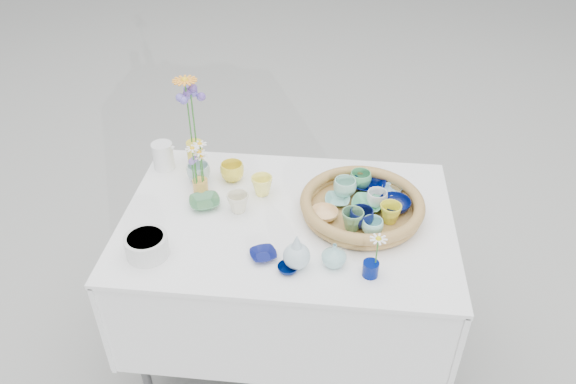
# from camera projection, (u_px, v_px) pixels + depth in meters

# --- Properties ---
(ground) EXTENTS (80.00, 80.00, 0.00)m
(ground) POSITION_uv_depth(u_px,v_px,m) (288.00, 346.00, 2.59)
(ground) COLOR #9E9E94
(display_table) EXTENTS (1.26, 0.86, 0.77)m
(display_table) POSITION_uv_depth(u_px,v_px,m) (288.00, 346.00, 2.59)
(display_table) COLOR white
(display_table) RESTS_ON ground
(wicker_tray) EXTENTS (0.47, 0.47, 0.08)m
(wicker_tray) POSITION_uv_depth(u_px,v_px,m) (362.00, 206.00, 2.14)
(wicker_tray) COLOR brown
(wicker_tray) RESTS_ON display_table
(tray_ceramic_0) EXTENTS (0.15, 0.15, 0.03)m
(tray_ceramic_0) POSITION_uv_depth(u_px,v_px,m) (369.00, 185.00, 2.26)
(tray_ceramic_0) COLOR #000842
(tray_ceramic_0) RESTS_ON wicker_tray
(tray_ceramic_1) EXTENTS (0.15, 0.15, 0.04)m
(tray_ceramic_1) POSITION_uv_depth(u_px,v_px,m) (394.00, 205.00, 2.14)
(tray_ceramic_1) COLOR #040E48
(tray_ceramic_1) RESTS_ON wicker_tray
(tray_ceramic_2) EXTENTS (0.10, 0.10, 0.08)m
(tray_ceramic_2) POSITION_uv_depth(u_px,v_px,m) (390.00, 213.00, 2.07)
(tray_ceramic_2) COLOR gold
(tray_ceramic_2) RESTS_ON wicker_tray
(tray_ceramic_3) EXTENTS (0.14, 0.14, 0.03)m
(tray_ceramic_3) POSITION_uv_depth(u_px,v_px,m) (367.00, 204.00, 2.15)
(tray_ceramic_3) COLOR #469F70
(tray_ceramic_3) RESTS_ON wicker_tray
(tray_ceramic_4) EXTENTS (0.10, 0.10, 0.08)m
(tray_ceramic_4) POSITION_uv_depth(u_px,v_px,m) (352.00, 220.00, 2.04)
(tray_ceramic_4) COLOR #5A9261
(tray_ceramic_4) RESTS_ON wicker_tray
(tray_ceramic_5) EXTENTS (0.10, 0.10, 0.02)m
(tray_ceramic_5) POSITION_uv_depth(u_px,v_px,m) (337.00, 200.00, 2.18)
(tray_ceramic_5) COLOR #78B7AB
(tray_ceramic_5) RESTS_ON wicker_tray
(tray_ceramic_6) EXTENTS (0.11, 0.11, 0.07)m
(tray_ceramic_6) POSITION_uv_depth(u_px,v_px,m) (345.00, 188.00, 2.21)
(tray_ceramic_6) COLOR #95CEB9
(tray_ceramic_6) RESTS_ON wicker_tray
(tray_ceramic_7) EXTENTS (0.10, 0.10, 0.06)m
(tray_ceramic_7) POSITION_uv_depth(u_px,v_px,m) (377.00, 199.00, 2.15)
(tray_ceramic_7) COLOR white
(tray_ceramic_7) RESTS_ON wicker_tray
(tray_ceramic_8) EXTENTS (0.09, 0.09, 0.02)m
(tray_ceramic_8) POSITION_uv_depth(u_px,v_px,m) (392.00, 190.00, 2.23)
(tray_ceramic_8) COLOR #8DC1E1
(tray_ceramic_8) RESTS_ON wicker_tray
(tray_ceramic_9) EXTENTS (0.11, 0.11, 0.07)m
(tray_ceramic_9) POSITION_uv_depth(u_px,v_px,m) (361.00, 218.00, 2.05)
(tray_ceramic_9) COLOR #0B1243
(tray_ceramic_9) RESTS_ON wicker_tray
(tray_ceramic_10) EXTENTS (0.11, 0.11, 0.03)m
(tray_ceramic_10) POSITION_uv_depth(u_px,v_px,m) (324.00, 214.00, 2.10)
(tray_ceramic_10) COLOR #E4B576
(tray_ceramic_10) RESTS_ON wicker_tray
(tray_ceramic_11) EXTENTS (0.10, 0.10, 0.06)m
(tray_ceramic_11) POSITION_uv_depth(u_px,v_px,m) (372.00, 227.00, 2.02)
(tray_ceramic_11) COLOR #96E7DD
(tray_ceramic_11) RESTS_ON wicker_tray
(tray_ceramic_12) EXTENTS (0.10, 0.10, 0.07)m
(tray_ceramic_12) POSITION_uv_depth(u_px,v_px,m) (360.00, 180.00, 2.25)
(tray_ceramic_12) COLOR #4EA86C
(tray_ceramic_12) RESTS_ON wicker_tray
(loose_ceramic_0) EXTENTS (0.11, 0.11, 0.08)m
(loose_ceramic_0) POSITION_uv_depth(u_px,v_px,m) (232.00, 172.00, 2.32)
(loose_ceramic_0) COLOR yellow
(loose_ceramic_0) RESTS_ON display_table
(loose_ceramic_1) EXTENTS (0.09, 0.09, 0.08)m
(loose_ceramic_1) POSITION_uv_depth(u_px,v_px,m) (262.00, 186.00, 2.24)
(loose_ceramic_1) COLOR #FFF369
(loose_ceramic_1) RESTS_ON display_table
(loose_ceramic_2) EXTENTS (0.15, 0.15, 0.03)m
(loose_ceramic_2) POSITION_uv_depth(u_px,v_px,m) (205.00, 203.00, 2.19)
(loose_ceramic_2) COLOR #417B4F
(loose_ceramic_2) RESTS_ON display_table
(loose_ceramic_3) EXTENTS (0.10, 0.10, 0.08)m
(loose_ceramic_3) POSITION_uv_depth(u_px,v_px,m) (238.00, 203.00, 2.15)
(loose_ceramic_3) COLOR beige
(loose_ceramic_3) RESTS_ON display_table
(loose_ceramic_4) EXTENTS (0.12, 0.12, 0.02)m
(loose_ceramic_4) POSITION_uv_depth(u_px,v_px,m) (263.00, 255.00, 1.96)
(loose_ceramic_4) COLOR #0E1659
(loose_ceramic_4) RESTS_ON display_table
(loose_ceramic_5) EXTENTS (0.11, 0.11, 0.08)m
(loose_ceramic_5) POSITION_uv_depth(u_px,v_px,m) (199.00, 173.00, 2.32)
(loose_ceramic_5) COLOR #9BB9B5
(loose_ceramic_5) RESTS_ON display_table
(loose_ceramic_6) EXTENTS (0.08, 0.08, 0.02)m
(loose_ceramic_6) POSITION_uv_depth(u_px,v_px,m) (288.00, 268.00, 1.90)
(loose_ceramic_6) COLOR #000E43
(loose_ceramic_6) RESTS_ON display_table
(fluted_bowl) EXTENTS (0.16, 0.16, 0.08)m
(fluted_bowl) POSITION_uv_depth(u_px,v_px,m) (147.00, 246.00, 1.95)
(fluted_bowl) COLOR silver
(fluted_bowl) RESTS_ON display_table
(bud_vase_paleblue) EXTENTS (0.11, 0.11, 0.14)m
(bud_vase_paleblue) POSITION_uv_depth(u_px,v_px,m) (297.00, 251.00, 1.88)
(bud_vase_paleblue) COLOR #ADC5CF
(bud_vase_paleblue) RESTS_ON display_table
(bud_vase_seafoam) EXTENTS (0.11, 0.11, 0.09)m
(bud_vase_seafoam) POSITION_uv_depth(u_px,v_px,m) (334.00, 255.00, 1.91)
(bud_vase_seafoam) COLOR #8ABDBB
(bud_vase_seafoam) RESTS_ON display_table
(bud_vase_cobalt) EXTENTS (0.07, 0.07, 0.06)m
(bud_vase_cobalt) POSITION_uv_depth(u_px,v_px,m) (371.00, 269.00, 1.88)
(bud_vase_cobalt) COLOR #000E5C
(bud_vase_cobalt) RESTS_ON display_table
(single_daisy) EXTENTS (0.08, 0.08, 0.12)m
(single_daisy) POSITION_uv_depth(u_px,v_px,m) (377.00, 251.00, 1.83)
(single_daisy) COLOR white
(single_daisy) RESTS_ON bud_vase_cobalt
(tall_vase_yellow) EXTENTS (0.07, 0.07, 0.13)m
(tall_vase_yellow) POSITION_uv_depth(u_px,v_px,m) (195.00, 155.00, 2.38)
(tall_vase_yellow) COLOR yellow
(tall_vase_yellow) RESTS_ON display_table
(gerbera) EXTENTS (0.12, 0.12, 0.30)m
(gerbera) POSITION_uv_depth(u_px,v_px,m) (188.00, 112.00, 2.26)
(gerbera) COLOR #FF9B2A
(gerbera) RESTS_ON tall_vase_yellow
(hydrangea) EXTENTS (0.11, 0.11, 0.30)m
(hydrangea) POSITION_uv_depth(u_px,v_px,m) (194.00, 119.00, 2.28)
(hydrangea) COLOR #6246A4
(hydrangea) RESTS_ON tall_vase_yellow
(white_pitcher) EXTENTS (0.14, 0.11, 0.12)m
(white_pitcher) POSITION_uv_depth(u_px,v_px,m) (163.00, 156.00, 2.38)
(white_pitcher) COLOR silver
(white_pitcher) RESTS_ON display_table
(daisy_cup) EXTENTS (0.06, 0.06, 0.07)m
(daisy_cup) POSITION_uv_depth(u_px,v_px,m) (201.00, 187.00, 2.25)
(daisy_cup) COLOR gold
(daisy_cup) RESTS_ON display_table
(daisy_posy) EXTENTS (0.11, 0.11, 0.16)m
(daisy_posy) POSITION_uv_depth(u_px,v_px,m) (197.00, 164.00, 2.17)
(daisy_posy) COLOR white
(daisy_posy) RESTS_ON daisy_cup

